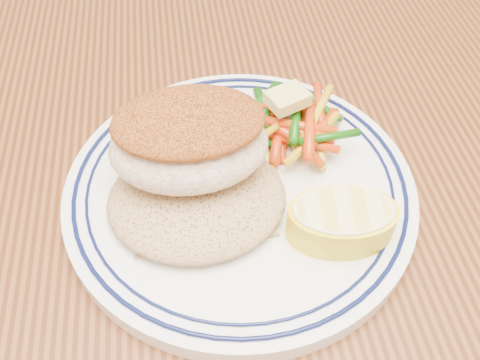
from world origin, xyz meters
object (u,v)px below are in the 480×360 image
Objects in this scene: dining_table at (278,282)px; fish_fillet at (189,140)px; vegetable_pile at (291,125)px; plate at (240,189)px; lemon_wedge at (341,220)px; rice_pilaf at (197,195)px.

fish_fillet is (-0.06, 0.03, 0.16)m from dining_table.
fish_fillet reaches higher than vegetable_pile.
fish_fillet is at bearing 170.13° from plate.
dining_table is at bearing -21.83° from fish_fillet.
fish_fillet is (-0.03, 0.01, 0.05)m from plate.
plate is at bearing 139.05° from lemon_wedge.
rice_pilaf is at bearing 175.73° from dining_table.
lemon_wedge is (0.01, -0.09, 0.00)m from vegetable_pile.
dining_table is 19.93× the size of lemon_wedge.
plate is 0.04m from rice_pilaf.
dining_table is 0.11m from plate.
vegetable_pile reaches higher than dining_table.
dining_table is 5.96× the size of plate.
plate is (-0.03, 0.02, 0.11)m from dining_table.
dining_table is 0.14m from vegetable_pile.
dining_table is 0.17m from fish_fillet.
fish_fillet is 1.42× the size of lemon_wedge.
rice_pilaf is at bearing -154.81° from plate.
rice_pilaf is 0.10m from lemon_wedge.
vegetable_pile is 1.43× the size of lemon_wedge.
vegetable_pile is (0.01, 0.06, 0.13)m from dining_table.
rice_pilaf is 1.14× the size of vegetable_pile.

